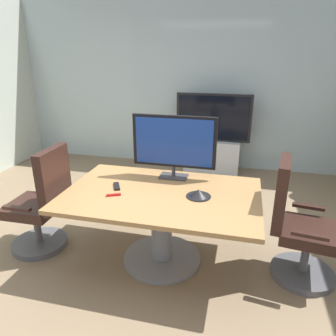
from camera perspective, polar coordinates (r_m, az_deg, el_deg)
ground_plane at (r=3.34m, az=-3.10°, el=-15.05°), size 7.36×7.36×0.00m
wall_back_glass_partition at (r=5.49m, az=5.34°, el=15.15°), size 6.36×0.10×2.87m
conference_table at (r=2.97m, az=-1.15°, el=-7.86°), size 1.78×1.14×0.72m
office_chair_left at (r=3.42m, az=-21.76°, el=-6.78°), size 0.60×0.57×1.09m
office_chair_right at (r=3.04m, az=22.37°, el=-10.43°), size 0.62×0.60×1.09m
tv_monitor at (r=3.12m, az=1.09°, el=4.50°), size 0.84×0.18×0.64m
wall_display_unit at (r=5.29m, az=7.99°, el=3.87°), size 1.20×0.36×1.31m
conference_phone at (r=2.81m, az=5.58°, el=-4.63°), size 0.22×0.22×0.07m
remote_control at (r=3.03m, az=-9.27°, el=-3.28°), size 0.12×0.17×0.02m
whiteboard_marker at (r=2.86m, az=-9.84°, el=-4.82°), size 0.13×0.07×0.02m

